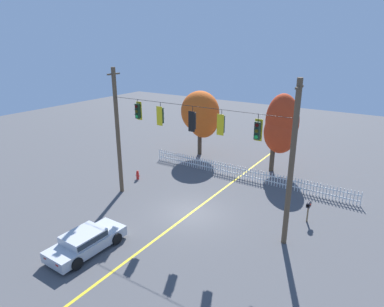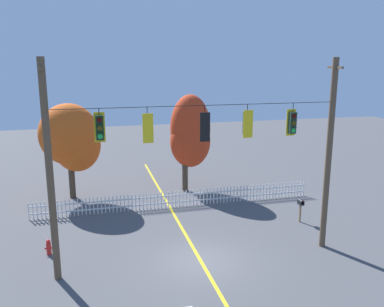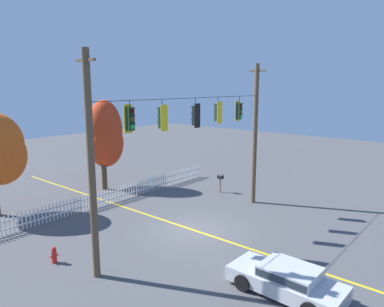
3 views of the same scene
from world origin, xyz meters
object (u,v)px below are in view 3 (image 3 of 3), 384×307
traffic_signal_westbound_side (196,116)px  fire_hydrant (54,255)px  parked_car (287,279)px  traffic_signal_northbound_secondary (218,112)px  traffic_signal_eastbound_side (130,119)px  autumn_maple_mid (105,137)px  traffic_signal_southbound_primary (162,118)px  roadside_mailbox (220,178)px  traffic_signal_northbound_primary (239,111)px

traffic_signal_westbound_side → fire_hydrant: 9.23m
fire_hydrant → parked_car: bearing=-64.2°
traffic_signal_westbound_side → fire_hydrant: bearing=160.9°
traffic_signal_northbound_secondary → fire_hydrant: size_ratio=1.93×
traffic_signal_eastbound_side → fire_hydrant: (-2.53, 2.34, -5.89)m
autumn_maple_mid → fire_hydrant: bearing=-137.7°
traffic_signal_northbound_secondary → fire_hydrant: (-8.72, 2.36, -5.82)m
autumn_maple_mid → parked_car: 17.77m
traffic_signal_southbound_primary → roadside_mailbox: 10.66m
autumn_maple_mid → roadside_mailbox: bearing=-58.8°
traffic_signal_northbound_primary → roadside_mailbox: 6.35m
traffic_signal_westbound_side → traffic_signal_northbound_primary: size_ratio=1.02×
fire_hydrant → autumn_maple_mid: bearing=42.3°
traffic_signal_eastbound_side → traffic_signal_westbound_side: bearing=-0.3°
traffic_signal_eastbound_side → traffic_signal_northbound_primary: size_ratio=0.93×
traffic_signal_northbound_secondary → roadside_mailbox: (4.56, 3.01, -5.10)m
traffic_signal_northbound_primary → autumn_maple_mid: traffic_signal_northbound_primary is taller
traffic_signal_westbound_side → roadside_mailbox: size_ratio=1.13×
autumn_maple_mid → traffic_signal_southbound_primary: bearing=-112.9°
traffic_signal_eastbound_side → traffic_signal_southbound_primary: size_ratio=0.94×
traffic_signal_westbound_side → traffic_signal_northbound_secondary: (1.91, 0.00, 0.06)m
parked_car → fire_hydrant: size_ratio=5.77×
traffic_signal_westbound_side → autumn_maple_mid: 10.82m
traffic_signal_northbound_secondary → roadside_mailbox: bearing=33.4°
traffic_signal_westbound_side → autumn_maple_mid: bearing=79.1°
parked_car → roadside_mailbox: roadside_mailbox is taller
parked_car → roadside_mailbox: (9.01, 9.48, 0.48)m
traffic_signal_northbound_secondary → traffic_signal_southbound_primary: bearing=-180.0°
traffic_signal_eastbound_side → traffic_signal_southbound_primary: same height
traffic_signal_northbound_secondary → traffic_signal_northbound_primary: (2.15, 0.02, -0.05)m
traffic_signal_southbound_primary → autumn_maple_mid: size_ratio=0.22×
traffic_signal_southbound_primary → autumn_maple_mid: (4.40, 10.40, -2.28)m
traffic_signal_northbound_primary → fire_hydrant: bearing=167.8°
traffic_signal_southbound_primary → traffic_signal_westbound_side: size_ratio=0.96×
traffic_signal_southbound_primary → parked_car: traffic_signal_southbound_primary is taller
traffic_signal_westbound_side → autumn_maple_mid: size_ratio=0.23×
traffic_signal_eastbound_side → traffic_signal_northbound_secondary: (6.19, -0.02, -0.07)m
traffic_signal_southbound_primary → traffic_signal_northbound_secondary: same height
traffic_signal_westbound_side → traffic_signal_northbound_primary: same height
traffic_signal_northbound_secondary → parked_car: size_ratio=0.33×
traffic_signal_southbound_primary → traffic_signal_northbound_primary: (6.45, 0.02, -0.04)m
traffic_signal_eastbound_side → traffic_signal_northbound_secondary: bearing=-0.2°
traffic_signal_westbound_side → roadside_mailbox: (6.47, 3.01, -5.05)m
traffic_signal_eastbound_side → traffic_signal_southbound_primary: 1.89m
roadside_mailbox → parked_car: bearing=-133.6°
autumn_maple_mid → fire_hydrant: autumn_maple_mid is taller
parked_car → fire_hydrant: bearing=115.8°
traffic_signal_northbound_primary → fire_hydrant: (-10.88, 2.34, -5.77)m
parked_car → fire_hydrant: 9.81m
traffic_signal_westbound_side → traffic_signal_northbound_primary: 4.07m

